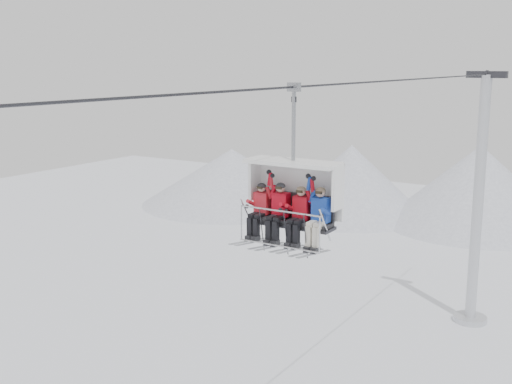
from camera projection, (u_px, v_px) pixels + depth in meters
The scene contains 7 objects.
lift_tower_right at pixel (477, 219), 33.93m from camera, with size 2.00×1.80×13.48m.
haul_cable at pixel (256, 90), 14.19m from camera, with size 0.06×0.06×50.00m, color #2B2B30.
chairlift_carrier at pixel (295, 191), 16.26m from camera, with size 2.43×1.17×3.98m.
skier_far_left at pixel (260, 208), 16.55m from camera, with size 0.39×1.69×1.55m.
skier_center_left at pixel (279, 210), 16.26m from camera, with size 0.42×1.69×1.65m.
skier_center_right at pixel (299, 213), 15.95m from camera, with size 0.40×1.69×1.60m.
skier_far_right at pixel (319, 215), 15.67m from camera, with size 0.42×1.69×1.65m.
Camera 1 is at (7.64, -12.15, 13.88)m, focal length 45.00 mm.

